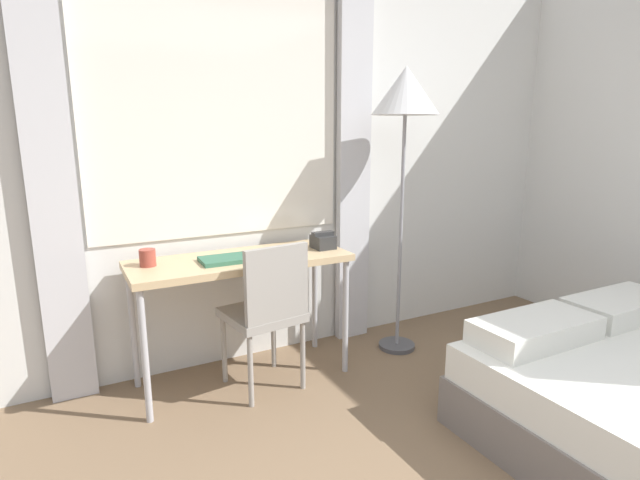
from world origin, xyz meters
TOP-DOWN VIEW (x-y plane):
  - wall_back_with_window at (-0.05, 2.62)m, footprint 5.64×0.13m
  - desk at (-0.40, 2.30)m, footprint 1.27×0.49m
  - desk_chair at (-0.31, 2.10)m, footprint 0.45×0.45m
  - standing_lamp at (0.69, 2.22)m, footprint 0.43×0.43m
  - telephone at (0.14, 2.27)m, footprint 0.14×0.14m
  - book at (-0.50, 2.25)m, footprint 0.28×0.20m
  - mug at (-0.90, 2.36)m, footprint 0.09×0.09m

SIDE VIEW (x-z plane):
  - desk_chair at x=-0.31m, z-range 0.07..0.95m
  - desk at x=-0.40m, z-range 0.31..1.08m
  - book at x=-0.50m, z-range 0.77..0.79m
  - telephone at x=0.14m, z-range 0.76..0.87m
  - mug at x=-0.90m, z-range 0.77..0.86m
  - wall_back_with_window at x=-0.05m, z-range 0.00..2.70m
  - standing_lamp at x=0.69m, z-range 0.72..2.60m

